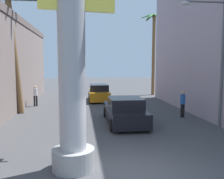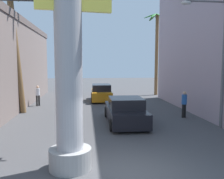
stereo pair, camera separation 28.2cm
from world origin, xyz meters
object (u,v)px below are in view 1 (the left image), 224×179
(traffic_light_mast, at_px, (9,43))
(pedestrian_mid_right, at_px, (183,102))
(palm_tree_far_right, at_px, (153,47))
(palm_tree_mid_right, at_px, (185,35))
(car_far, at_px, (99,93))
(car_lead, at_px, (125,111))
(street_lamp, at_px, (216,51))
(pedestrian_far_left, at_px, (35,94))
(neon_sign_pole, at_px, (71,34))
(palm_tree_mid_left, at_px, (13,35))

(traffic_light_mast, distance_m, pedestrian_mid_right, 11.11)
(traffic_light_mast, height_order, palm_tree_far_right, palm_tree_far_right)
(palm_tree_mid_right, height_order, palm_tree_far_right, palm_tree_mid_right)
(traffic_light_mast, bearing_deg, car_far, 70.61)
(traffic_light_mast, distance_m, palm_tree_far_right, 20.06)
(car_lead, bearing_deg, street_lamp, -17.90)
(pedestrian_far_left, bearing_deg, neon_sign_pole, -74.97)
(street_lamp, height_order, traffic_light_mast, street_lamp)
(street_lamp, distance_m, pedestrian_mid_right, 4.18)
(street_lamp, distance_m, car_lead, 6.03)
(neon_sign_pole, xyz_separation_m, car_far, (1.96, 15.18, -3.72))
(traffic_light_mast, xyz_separation_m, car_far, (4.51, 12.82, -3.57))
(neon_sign_pole, xyz_separation_m, traffic_light_mast, (-2.55, 2.36, -0.14))
(street_lamp, xyz_separation_m, pedestrian_mid_right, (-0.64, 2.64, -3.18))
(neon_sign_pole, relative_size, street_lamp, 1.51)
(traffic_light_mast, relative_size, car_far, 1.44)
(neon_sign_pole, xyz_separation_m, palm_tree_far_right, (8.34, 19.18, 0.93))
(palm_tree_mid_right, xyz_separation_m, pedestrian_mid_right, (-1.54, -3.57, -4.75))
(street_lamp, xyz_separation_m, palm_tree_mid_left, (-11.74, 5.23, 1.26))
(traffic_light_mast, bearing_deg, street_lamp, 12.65)
(car_lead, xyz_separation_m, car_far, (-0.85, 9.05, 0.03))
(car_far, distance_m, palm_tree_mid_left, 9.45)
(street_lamp, distance_m, palm_tree_mid_right, 6.47)
(palm_tree_mid_left, xyz_separation_m, pedestrian_mid_right, (11.10, -2.58, -4.44))
(palm_tree_far_right, distance_m, pedestrian_mid_right, 12.78)
(neon_sign_pole, distance_m, palm_tree_mid_left, 10.77)
(street_lamp, height_order, palm_tree_far_right, palm_tree_far_right)
(pedestrian_mid_right, distance_m, pedestrian_far_left, 11.75)
(car_far, height_order, palm_tree_far_right, palm_tree_far_right)
(palm_tree_far_right, bearing_deg, neon_sign_pole, -113.51)
(palm_tree_mid_right, bearing_deg, neon_sign_pole, -127.82)
(palm_tree_mid_left, xyz_separation_m, pedestrian_far_left, (0.78, 3.03, -4.46))
(palm_tree_mid_left, relative_size, pedestrian_mid_right, 5.15)
(palm_tree_mid_left, height_order, pedestrian_far_left, palm_tree_mid_left)
(pedestrian_mid_right, relative_size, pedestrian_far_left, 1.02)
(traffic_light_mast, height_order, pedestrian_far_left, traffic_light_mast)
(palm_tree_mid_left, distance_m, palm_tree_mid_right, 12.69)
(street_lamp, relative_size, car_lead, 1.36)
(palm_tree_far_right, xyz_separation_m, pedestrian_mid_right, (-1.48, -11.92, -4.37))
(car_far, bearing_deg, palm_tree_far_right, 32.03)
(neon_sign_pole, relative_size, pedestrian_mid_right, 6.02)
(neon_sign_pole, distance_m, pedestrian_mid_right, 10.57)
(palm_tree_far_right, bearing_deg, palm_tree_mid_right, -89.58)
(street_lamp, height_order, car_lead, street_lamp)
(car_lead, bearing_deg, pedestrian_mid_right, 15.59)
(car_lead, distance_m, palm_tree_mid_right, 8.88)
(neon_sign_pole, height_order, car_far, neon_sign_pole)
(neon_sign_pole, bearing_deg, traffic_light_mast, 137.18)
(car_lead, relative_size, palm_tree_mid_right, 0.52)
(neon_sign_pole, relative_size, palm_tree_mid_right, 1.08)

